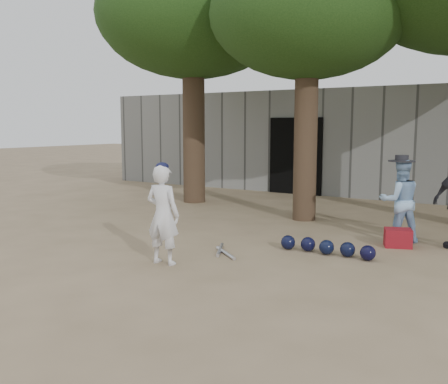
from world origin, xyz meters
The scene contains 7 objects.
ground centered at (0.00, 0.00, 0.00)m, with size 70.00×70.00×0.00m, color #937C5E.
boy_player centered at (0.22, -0.04, 0.71)m, with size 0.52×0.34×1.43m, color silver.
spectator_blue centered at (2.76, 3.18, 0.71)m, with size 0.69×0.53×1.41m, color #93BAE3.
red_bag centered at (2.85, 2.78, 0.15)m, with size 0.42×0.32×0.30m, color maroon.
back_building centered at (0.00, 10.33, 1.50)m, with size 16.00×5.24×3.00m.
helmet_row centered at (2.03, 1.70, 0.12)m, with size 1.51×0.28×0.23m.
bat_pile centered at (0.63, 0.91, 0.03)m, with size 0.67×0.70×0.06m.
Camera 1 is at (4.65, -5.50, 1.97)m, focal length 40.00 mm.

